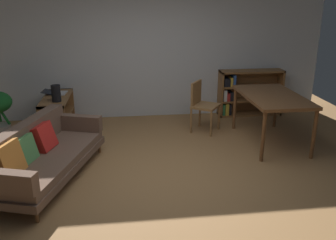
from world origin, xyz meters
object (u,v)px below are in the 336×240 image
(bookshelf, at_px, (246,93))
(fabric_couch, at_px, (40,154))
(media_console, at_px, (58,114))
(dining_table, at_px, (272,100))
(dining_chair_near, at_px, (202,103))
(open_laptop, at_px, (56,93))
(desk_speaker, at_px, (56,93))

(bookshelf, bearing_deg, fabric_couch, -146.27)
(media_console, relative_size, dining_table, 0.80)
(media_console, height_order, bookshelf, bookshelf)
(fabric_couch, height_order, bookshelf, bookshelf)
(dining_table, distance_m, dining_chair_near, 1.22)
(media_console, distance_m, open_laptop, 0.41)
(open_laptop, distance_m, dining_chair_near, 2.62)
(fabric_couch, xyz_separation_m, bookshelf, (3.55, 2.37, 0.09))
(desk_speaker, distance_m, dining_chair_near, 2.48)
(desk_speaker, distance_m, dining_table, 3.52)
(media_console, height_order, dining_table, dining_table)
(open_laptop, distance_m, desk_speaker, 0.55)
(fabric_couch, bearing_deg, open_laptop, 92.73)
(media_console, height_order, dining_chair_near, dining_chair_near)
(dining_table, bearing_deg, dining_chair_near, 146.05)
(desk_speaker, bearing_deg, bookshelf, 13.76)
(open_laptop, bearing_deg, desk_speaker, -79.31)
(open_laptop, distance_m, dining_table, 3.75)
(fabric_couch, xyz_separation_m, media_console, (-0.06, 1.80, -0.04))
(media_console, height_order, open_laptop, open_laptop)
(dining_table, xyz_separation_m, dining_chair_near, (-0.99, 0.67, -0.21))
(fabric_couch, bearing_deg, desk_speaker, 89.89)
(desk_speaker, bearing_deg, fabric_couch, -90.11)
(dining_table, bearing_deg, bookshelf, 86.81)
(fabric_couch, xyz_separation_m, open_laptop, (-0.10, 2.03, 0.30))
(media_console, bearing_deg, dining_chair_near, -6.07)
(fabric_couch, xyz_separation_m, dining_chair_near, (2.47, 1.53, 0.16))
(dining_chair_near, xyz_separation_m, bookshelf, (1.08, 0.84, -0.07))
(fabric_couch, xyz_separation_m, desk_speaker, (0.00, 1.50, 0.42))
(open_laptop, height_order, desk_speaker, desk_speaker)
(fabric_couch, distance_m, open_laptop, 2.05)
(desk_speaker, xyz_separation_m, dining_table, (3.46, -0.64, -0.05))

